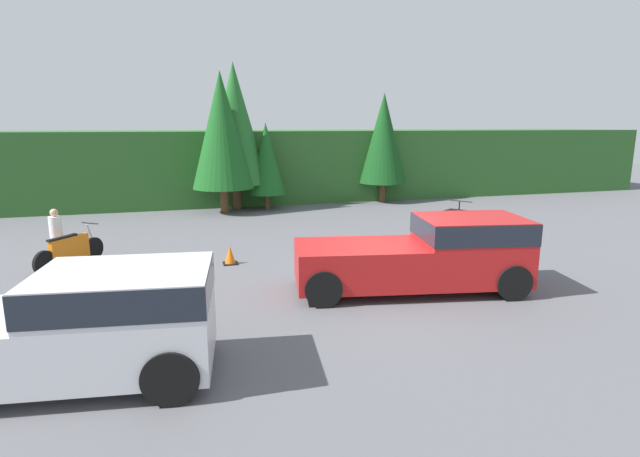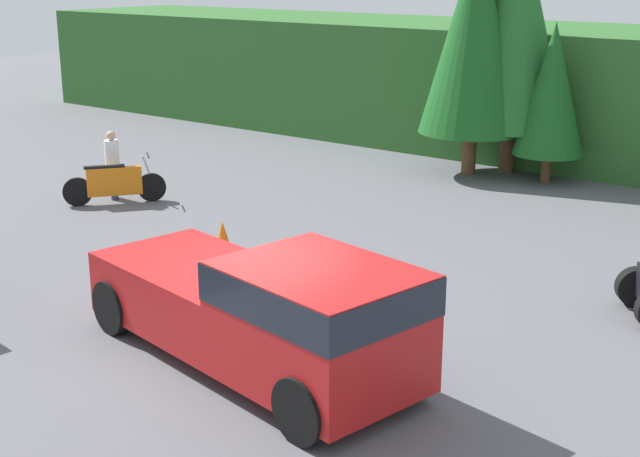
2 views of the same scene
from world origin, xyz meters
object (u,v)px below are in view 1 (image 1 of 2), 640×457
(pickup_truck_second, at_px, (56,325))
(quad_atv, at_px, (453,221))
(dirt_bike, at_px, (70,251))
(pickup_truck_red, at_px, (430,252))
(rider_person, at_px, (56,235))
(traffic_cone, at_px, (230,255))

(pickup_truck_second, distance_m, quad_atv, 14.14)
(dirt_bike, height_order, quad_atv, quad_atv)
(pickup_truck_red, distance_m, rider_person, 10.40)
(rider_person, relative_size, traffic_cone, 3.00)
(pickup_truck_second, distance_m, traffic_cone, 6.98)
(pickup_truck_second, height_order, quad_atv, pickup_truck_second)
(pickup_truck_red, relative_size, traffic_cone, 10.45)
(pickup_truck_red, xyz_separation_m, traffic_cone, (-4.44, 3.67, -0.70))
(pickup_truck_red, height_order, rider_person, pickup_truck_red)
(pickup_truck_second, distance_m, rider_person, 7.48)
(pickup_truck_red, height_order, quad_atv, pickup_truck_red)
(rider_person, bearing_deg, pickup_truck_red, -80.01)
(dirt_bike, distance_m, rider_person, 0.62)
(pickup_truck_red, xyz_separation_m, rider_person, (-9.19, 4.87, -0.06))
(quad_atv, bearing_deg, traffic_cone, 156.46)
(pickup_truck_red, xyz_separation_m, quad_atv, (3.93, 5.56, -0.49))
(dirt_bike, relative_size, quad_atv, 0.85)
(pickup_truck_red, bearing_deg, quad_atv, 64.80)
(traffic_cone, bearing_deg, dirt_bike, 168.00)
(traffic_cone, bearing_deg, pickup_truck_red, -39.61)
(pickup_truck_second, xyz_separation_m, rider_person, (-1.49, 7.33, -0.06))
(dirt_bike, distance_m, traffic_cone, 4.49)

